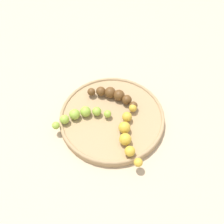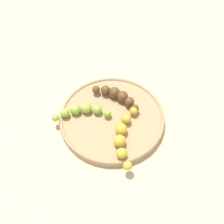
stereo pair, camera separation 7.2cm
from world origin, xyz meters
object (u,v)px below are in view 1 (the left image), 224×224
(banana_green, at_px, (81,115))
(banana_spotted, at_px, (128,133))
(banana_overripe, at_px, (114,95))
(fruit_bowl, at_px, (112,117))

(banana_green, relative_size, banana_spotted, 0.88)
(banana_overripe, bearing_deg, banana_green, 150.11)
(fruit_bowl, xyz_separation_m, banana_green, (0.02, 0.08, 0.02))
(fruit_bowl, xyz_separation_m, banana_overripe, (0.06, -0.02, 0.02))
(banana_green, distance_m, banana_spotted, 0.14)
(fruit_bowl, relative_size, banana_overripe, 2.35)
(banana_overripe, height_order, banana_spotted, banana_overripe)
(fruit_bowl, xyz_separation_m, banana_spotted, (-0.07, -0.02, 0.02))
(fruit_bowl, height_order, banana_spotted, banana_spotted)
(fruit_bowl, height_order, banana_overripe, banana_overripe)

